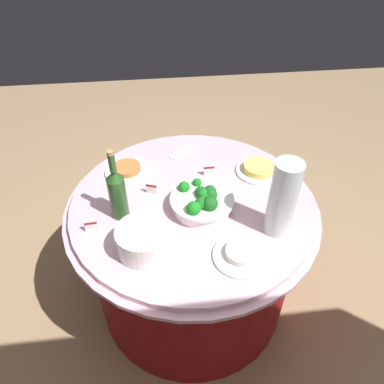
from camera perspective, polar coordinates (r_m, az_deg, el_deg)
The scene contains 13 objects.
ground_plane at distance 2.23m, azimuth 0.00°, elevation -15.47°, with size 6.00×6.00×0.00m, color #9E7F5B.
buffet_table at distance 1.93m, azimuth 0.00°, elevation -9.32°, with size 1.16×1.16×0.74m.
broccoli_bowl at distance 1.59m, azimuth 1.61°, elevation -1.46°, with size 0.28×0.28×0.11m.
plate_stack at distance 1.43m, azimuth -7.62°, elevation -7.44°, with size 0.21×0.21×0.11m.
wine_bottle at distance 1.54m, azimuth -11.57°, elevation -0.07°, with size 0.07×0.07×0.34m.
decorative_fruit_vase at distance 1.47m, azimuth 13.87°, elevation -1.52°, with size 0.11×0.11×0.34m.
serving_tongs at distance 1.95m, azimuth -1.83°, elevation 6.25°, with size 0.15×0.14×0.01m.
food_plate_noodles at distance 1.84m, azimuth 10.34°, elevation 3.50°, with size 0.22×0.22×0.04m.
food_plate_rice at distance 1.44m, azimuth 7.68°, elevation -9.65°, with size 0.22×0.22×0.04m.
food_plate_peanuts at distance 1.84m, azimuth -10.08°, elevation 3.45°, with size 0.22×0.22×0.04m.
label_placard_front at distance 1.79m, azimuth 2.66°, elevation 3.50°, with size 0.05×0.01×0.05m.
label_placard_mid at distance 1.69m, azimuth -6.35°, elevation 0.64°, with size 0.05×0.03×0.05m.
label_placard_rear at distance 1.56m, azimuth -15.50°, elevation -5.03°, with size 0.05×0.01×0.05m.
Camera 1 is at (0.14, 1.22, 1.86)m, focal length 34.19 mm.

